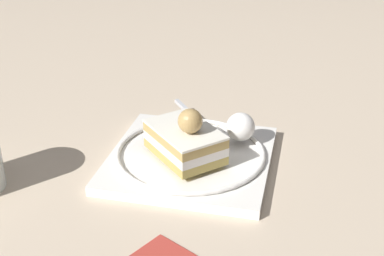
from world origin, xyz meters
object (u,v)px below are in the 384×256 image
(whipped_cream_dollop, at_px, (241,127))
(fork, at_px, (195,117))
(dessert_plate, at_px, (192,155))
(cake_slice, at_px, (185,140))

(whipped_cream_dollop, height_order, fork, whipped_cream_dollop)
(dessert_plate, distance_m, cake_slice, 0.04)
(whipped_cream_dollop, xyz_separation_m, fork, (-0.03, -0.08, -0.02))
(cake_slice, relative_size, fork, 1.18)
(dessert_plate, distance_m, fork, 0.09)
(dessert_plate, xyz_separation_m, fork, (-0.08, -0.03, 0.01))
(cake_slice, bearing_deg, fork, -160.64)
(whipped_cream_dollop, bearing_deg, fork, -109.60)
(dessert_plate, height_order, whipped_cream_dollop, whipped_cream_dollop)
(cake_slice, height_order, fork, cake_slice)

